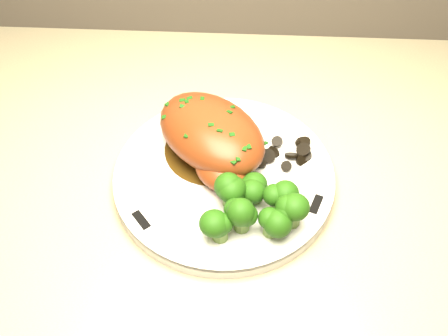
{
  "coord_description": "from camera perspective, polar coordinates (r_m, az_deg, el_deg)",
  "views": [
    {
      "loc": [
        0.36,
        1.3,
        1.47
      ],
      "look_at": [
        0.34,
        1.7,
        1.0
      ],
      "focal_mm": 45.0,
      "sensor_mm": 36.0,
      "label": 1
    }
  ],
  "objects": [
    {
      "name": "broccoli_florets",
      "position": [
        0.57,
        3.3,
        -3.92
      ],
      "size": [
        0.1,
        0.08,
        0.04
      ],
      "rotation": [
        0.0,
        0.0,
        -0.31
      ],
      "color": "olive",
      "rests_on": "plate"
    },
    {
      "name": "rim_accent_0",
      "position": [
        0.61,
        9.33,
        -3.67
      ],
      "size": [
        0.02,
        0.03,
        0.0
      ],
      "primitive_type": "cube",
      "rotation": [
        0.0,
        0.0,
        1.21
      ],
      "color": "black",
      "rests_on": "plate"
    },
    {
      "name": "mushroom_pile",
      "position": [
        0.64,
        5.28,
        1.06
      ],
      "size": [
        0.07,
        0.05,
        0.02
      ],
      "color": "black",
      "rests_on": "plate"
    },
    {
      "name": "rim_accent_1",
      "position": [
        0.7,
        -0.97,
        6.18
      ],
      "size": [
        0.03,
        0.01,
        0.0
      ],
      "primitive_type": "cube",
      "rotation": [
        0.0,
        0.0,
        3.3
      ],
      "color": "black",
      "rests_on": "plate"
    },
    {
      "name": "rim_accent_2",
      "position": [
        0.6,
        -8.41,
        -5.26
      ],
      "size": [
        0.02,
        0.03,
        0.0
      ],
      "primitive_type": "cube",
      "rotation": [
        0.0,
        0.0,
        5.4
      ],
      "color": "black",
      "rests_on": "plate"
    },
    {
      "name": "plate",
      "position": [
        0.63,
        0.0,
        -1.07
      ],
      "size": [
        0.33,
        0.33,
        0.02
      ],
      "primitive_type": "cylinder",
      "rotation": [
        0.0,
        0.0,
        -0.43
      ],
      "color": "silver",
      "rests_on": "counter"
    },
    {
      "name": "gravy_pool",
      "position": [
        0.65,
        -1.25,
        1.91
      ],
      "size": [
        0.11,
        0.11,
        0.0
      ],
      "primitive_type": "cylinder",
      "color": "#3C280B",
      "rests_on": "plate"
    },
    {
      "name": "chicken_breast",
      "position": [
        0.63,
        -1.18,
        3.16
      ],
      "size": [
        0.17,
        0.17,
        0.06
      ],
      "rotation": [
        0.0,
        0.0,
        -0.78
      ],
      "color": "brown",
      "rests_on": "plate"
    }
  ]
}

